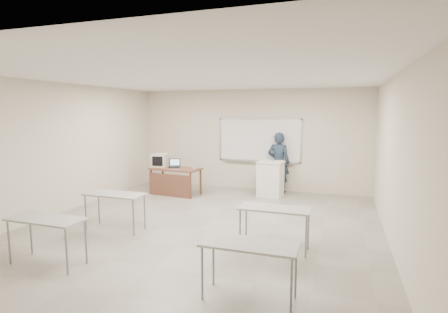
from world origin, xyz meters
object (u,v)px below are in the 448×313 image
(instructor_desk, at_px, (174,176))
(podium, at_px, (270,179))
(whiteboard, at_px, (259,141))
(laptop, at_px, (175,165))
(keyboard, at_px, (277,161))
(presenter, at_px, (278,162))
(crt_monitor, at_px, (160,160))
(mouse, at_px, (194,168))

(instructor_desk, height_order, podium, podium)
(whiteboard, relative_size, laptop, 7.79)
(whiteboard, height_order, laptop, whiteboard)
(keyboard, bearing_deg, presenter, 74.78)
(podium, xyz_separation_m, keyboard, (0.15, 0.08, 0.50))
(podium, relative_size, crt_monitor, 2.10)
(laptop, height_order, mouse, laptop)
(instructor_desk, distance_m, mouse, 0.62)
(whiteboard, relative_size, crt_monitor, 5.31)
(instructor_desk, relative_size, mouse, 13.54)
(crt_monitor, xyz_separation_m, mouse, (1.10, -0.08, -0.17))
(podium, distance_m, keyboard, 0.53)
(keyboard, bearing_deg, laptop, 171.44)
(whiteboard, height_order, instructor_desk, whiteboard)
(whiteboard, height_order, presenter, whiteboard)
(laptop, bearing_deg, crt_monitor, 165.68)
(crt_monitor, bearing_deg, laptop, -2.08)
(podium, height_order, mouse, podium)
(laptop, distance_m, mouse, 0.66)
(crt_monitor, xyz_separation_m, keyboard, (3.30, 0.55, 0.05))
(crt_monitor, bearing_deg, mouse, -9.73)
(crt_monitor, relative_size, laptop, 1.47)
(instructor_desk, xyz_separation_m, presenter, (2.72, 1.30, 0.34))
(instructor_desk, height_order, presenter, presenter)
(whiteboard, relative_size, keyboard, 5.83)
(crt_monitor, relative_size, presenter, 0.27)
(podium, relative_size, mouse, 9.44)
(podium, height_order, laptop, laptop)
(whiteboard, distance_m, instructor_desk, 2.74)
(instructor_desk, distance_m, presenter, 3.03)
(instructor_desk, height_order, laptop, laptop)
(whiteboard, bearing_deg, laptop, -151.12)
(podium, bearing_deg, instructor_desk, -156.99)
(laptop, bearing_deg, podium, -8.68)
(instructor_desk, relative_size, crt_monitor, 3.01)
(keyboard, bearing_deg, podium, -170.93)
(podium, xyz_separation_m, mouse, (-2.05, -0.55, 0.28))
(whiteboard, relative_size, presenter, 1.41)
(crt_monitor, distance_m, keyboard, 3.35)
(podium, relative_size, presenter, 0.56)
(laptop, relative_size, mouse, 3.07)
(instructor_desk, bearing_deg, podium, 21.03)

